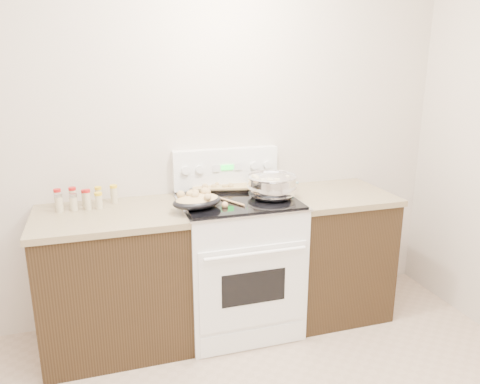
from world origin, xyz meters
name	(u,v)px	position (x,y,z in m)	size (l,w,h in m)	color
room_shell	(262,103)	(0.00, 0.00, 1.70)	(4.10, 3.60, 2.75)	beige
counter_left	(115,280)	(-0.48, 1.43, 0.46)	(0.93, 0.67, 0.92)	black
counter_right	(332,252)	(1.08, 1.43, 0.46)	(0.73, 0.67, 0.92)	black
kitchen_range	(238,261)	(0.35, 1.42, 0.49)	(0.78, 0.73, 1.22)	white
mixing_bowl	(272,186)	(0.57, 1.37, 1.02)	(0.42, 0.42, 0.20)	silver
roasting_pan	(197,200)	(0.05, 1.30, 0.99)	(0.37, 0.31, 0.12)	black
baking_sheet	(220,186)	(0.30, 1.70, 0.96)	(0.49, 0.39, 0.06)	black
wooden_spoon	(226,203)	(0.24, 1.30, 0.95)	(0.15, 0.26, 0.04)	tan
blue_ladle	(287,190)	(0.69, 1.39, 0.98)	(0.22, 0.24, 0.11)	#91D2D9
spice_jars	(83,199)	(-0.63, 1.59, 0.98)	(0.39, 0.15, 0.13)	#BFB28C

